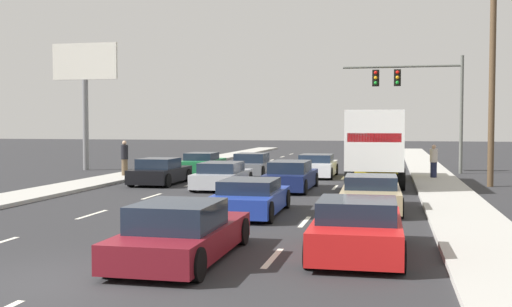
% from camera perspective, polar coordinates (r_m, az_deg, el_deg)
% --- Properties ---
extents(ground_plane, '(140.00, 140.00, 0.00)m').
position_cam_1_polar(ground_plane, '(35.65, 2.90, -1.87)').
color(ground_plane, '#2B2B2D').
extents(sidewalk_right, '(2.23, 80.00, 0.14)m').
position_cam_1_polar(sidewalk_right, '(30.26, 16.55, -2.67)').
color(sidewalk_right, '#B2AFA8').
rests_on(sidewalk_right, ground_plane).
extents(sidewalk_left, '(2.23, 80.00, 0.14)m').
position_cam_1_polar(sidewalk_left, '(33.23, -12.43, -2.14)').
color(sidewalk_left, '#B2AFA8').
rests_on(sidewalk_left, ground_plane).
extents(lane_markings, '(6.94, 57.00, 0.01)m').
position_cam_1_polar(lane_markings, '(31.02, 1.46, -2.55)').
color(lane_markings, silver).
rests_on(lane_markings, ground_plane).
extents(car_green, '(2.01, 4.50, 1.20)m').
position_cam_1_polar(car_green, '(35.98, -5.02, -0.94)').
color(car_green, '#196B38').
rests_on(car_green, ground_plane).
extents(car_black, '(1.96, 4.01, 1.25)m').
position_cam_1_polar(car_black, '(29.63, -8.88, -1.73)').
color(car_black, black).
rests_on(car_black, ground_plane).
extents(car_gray, '(1.98, 4.05, 1.24)m').
position_cam_1_polar(car_gray, '(34.35, -0.38, -1.10)').
color(car_gray, slate).
rests_on(car_gray, ground_plane).
extents(car_silver, '(2.02, 4.41, 1.18)m').
position_cam_1_polar(car_silver, '(27.37, -3.15, -2.10)').
color(car_silver, '#B7BABF').
rests_on(car_silver, ground_plane).
extents(car_white, '(2.00, 4.24, 1.24)m').
position_cam_1_polar(car_white, '(33.40, 5.65, -1.19)').
color(car_white, white).
rests_on(car_white, ground_plane).
extents(car_navy, '(1.90, 4.52, 1.28)m').
position_cam_1_polar(car_navy, '(26.68, 3.26, -2.14)').
color(car_navy, '#141E4C').
rests_on(car_navy, ground_plane).
extents(car_blue, '(2.04, 4.37, 1.13)m').
position_cam_1_polar(car_blue, '(19.54, -0.53, -4.13)').
color(car_blue, '#1E389E').
rests_on(car_blue, ground_plane).
extents(car_maroon, '(1.95, 4.65, 1.26)m').
position_cam_1_polar(car_maroon, '(13.19, -6.89, -7.37)').
color(car_maroon, maroon).
rests_on(car_maroon, ground_plane).
extents(box_truck, '(2.62, 9.28, 3.45)m').
position_cam_1_polar(box_truck, '(29.59, 11.06, 1.03)').
color(box_truck, white).
rests_on(box_truck, ground_plane).
extents(car_tan, '(2.07, 4.44, 1.17)m').
position_cam_1_polar(car_tan, '(20.85, 10.60, -3.73)').
color(car_tan, tan).
rests_on(car_tan, ground_plane).
extents(car_red, '(2.02, 4.31, 1.26)m').
position_cam_1_polar(car_red, '(13.77, 9.38, -6.91)').
color(car_red, red).
rests_on(car_red, ground_plane).
extents(traffic_signal_mast, '(6.88, 0.69, 6.81)m').
position_cam_1_polar(traffic_signal_mast, '(37.24, 14.22, 5.95)').
color(traffic_signal_mast, '#595B56').
rests_on(traffic_signal_mast, ground_plane).
extents(utility_pole_mid, '(1.80, 0.28, 10.39)m').
position_cam_1_polar(utility_pole_mid, '(30.15, 21.04, 7.26)').
color(utility_pole_mid, brown).
rests_on(utility_pole_mid, ground_plane).
extents(roadside_billboard, '(4.27, 0.36, 7.85)m').
position_cam_1_polar(roadside_billboard, '(39.74, -15.56, 6.67)').
color(roadside_billboard, slate).
rests_on(roadside_billboard, ground_plane).
extents(pedestrian_near_corner, '(0.38, 0.38, 1.85)m').
position_cam_1_polar(pedestrian_near_corner, '(33.39, -12.08, -0.40)').
color(pedestrian_near_corner, brown).
rests_on(pedestrian_near_corner, sidewalk_left).
extents(pedestrian_mid_block, '(0.38, 0.38, 1.67)m').
position_cam_1_polar(pedestrian_mid_block, '(32.67, 16.13, -0.69)').
color(pedestrian_mid_block, '#1E233F').
rests_on(pedestrian_mid_block, sidewalk_right).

